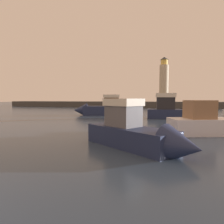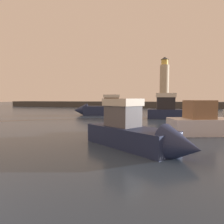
% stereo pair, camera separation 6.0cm
% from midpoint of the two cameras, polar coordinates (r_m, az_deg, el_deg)
% --- Properties ---
extents(ground_plane, '(220.00, 220.00, 0.00)m').
position_cam_midpoint_polar(ground_plane, '(28.28, 2.62, -0.88)').
color(ground_plane, '#2D3D51').
extents(breakwater, '(78.77, 6.65, 1.58)m').
position_cam_midpoint_polar(breakwater, '(54.35, 8.16, 2.25)').
color(breakwater, '#423F3D').
rests_on(breakwater, ground_plane).
extents(lighthouse, '(2.40, 2.40, 12.06)m').
position_cam_midpoint_polar(lighthouse, '(54.27, 15.38, 9.01)').
color(lighthouse, beige).
rests_on(lighthouse, breakwater).
extents(motorboat_0, '(5.92, 4.90, 2.69)m').
position_cam_midpoint_polar(motorboat_0, '(9.20, 8.41, -6.44)').
color(motorboat_0, '#1E284C').
rests_on(motorboat_0, ground_plane).
extents(motorboat_1, '(8.04, 3.72, 3.26)m').
position_cam_midpoint_polar(motorboat_1, '(27.95, -3.45, 1.00)').
color(motorboat_1, '#1E284C').
rests_on(motorboat_1, ground_plane).
extents(motorboat_2, '(6.85, 2.24, 3.39)m').
position_cam_midpoint_polar(motorboat_2, '(24.49, 18.48, 0.53)').
color(motorboat_2, '#1E284C').
rests_on(motorboat_2, ground_plane).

